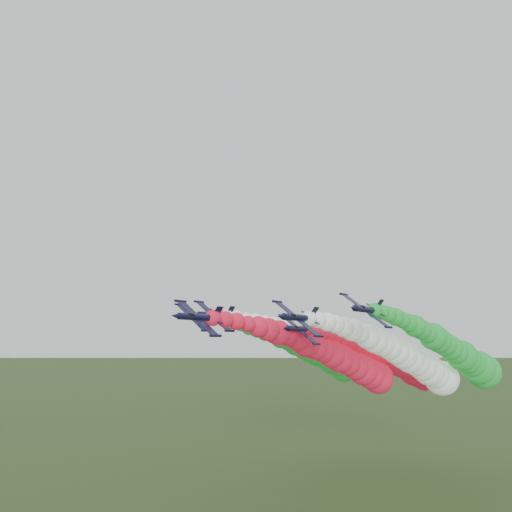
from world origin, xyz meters
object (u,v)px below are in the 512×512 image
object	(u,v)px
jet_inner_right	(411,360)
jet_lead	(340,360)
jet_outer_left	(313,353)
jet_trail	(397,363)
jet_inner_left	(338,354)
jet_outer_right	(460,356)

from	to	relation	value
jet_inner_right	jet_lead	bearing A→B (deg)	-140.81
jet_outer_left	jet_trail	xyz separation A→B (m)	(21.31, 7.50, -2.42)
jet_inner_left	jet_inner_right	bearing A→B (deg)	-10.03
jet_lead	jet_inner_right	distance (m)	16.62
jet_inner_right	jet_outer_left	world-z (taller)	jet_outer_left
jet_lead	jet_outer_left	size ratio (longest dim) A/B	0.99
jet_outer_right	jet_trail	xyz separation A→B (m)	(-17.99, 6.67, -2.35)
jet_inner_left	jet_outer_right	distance (m)	29.51
jet_lead	jet_trail	xyz separation A→B (m)	(3.26, 27.54, -1.60)
jet_lead	jet_trail	size ratio (longest dim) A/B	1.00
jet_outer_right	jet_outer_left	bearing A→B (deg)	-178.79
jet_inner_right	jet_trail	distance (m)	19.62
jet_inner_left	jet_outer_left	world-z (taller)	jet_outer_left
jet_inner_right	jet_inner_left	bearing A→B (deg)	169.97
jet_lead	jet_outer_right	world-z (taller)	jet_outer_right
jet_lead	jet_outer_left	distance (m)	26.99
jet_inner_right	jet_outer_right	xyz separation A→B (m)	(8.38, 10.37, 0.95)
jet_trail	jet_inner_left	bearing A→B (deg)	-128.58
jet_lead	jet_inner_right	world-z (taller)	jet_lead
jet_lead	jet_trail	world-z (taller)	jet_lead
jet_outer_left	jet_outer_right	xyz separation A→B (m)	(39.31, 0.83, -0.07)
jet_inner_right	jet_outer_left	xyz separation A→B (m)	(-30.93, 9.54, 1.02)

